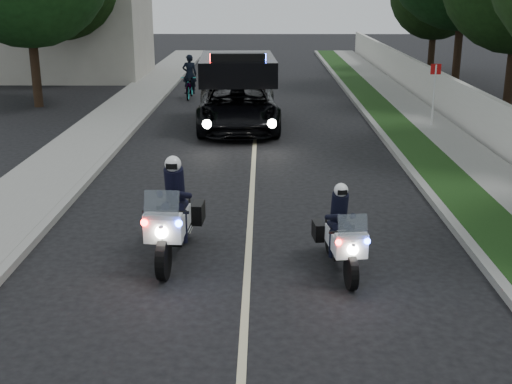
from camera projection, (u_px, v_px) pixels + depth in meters
ground at (246, 296)px, 10.37m from camera, size 120.00×120.00×0.00m
curb_right at (391, 146)px, 19.85m from camera, size 0.20×60.00×0.15m
grass_verge at (414, 146)px, 19.84m from camera, size 1.20×60.00×0.16m
sidewalk_right at (457, 146)px, 19.83m from camera, size 1.40×60.00×0.16m
property_wall at (493, 124)px, 19.61m from camera, size 0.22×60.00×1.50m
curb_left at (119, 145)px, 19.93m from camera, size 0.20×60.00×0.15m
sidewalk_left at (83, 145)px, 19.95m from camera, size 2.00×60.00×0.16m
building_far at (66, 10)px, 34.25m from camera, size 8.00×6.00×7.00m
lane_marking at (254, 148)px, 19.91m from camera, size 0.12×50.00×0.01m
police_moto_left at (175, 257)px, 11.88m from camera, size 0.89×2.21×1.84m
police_moto_right at (340, 269)px, 11.36m from camera, size 0.83×1.85×1.52m
police_suv at (238, 128)px, 22.72m from camera, size 2.98×5.93×2.82m
bicycle at (190, 98)px, 28.71m from camera, size 0.67×1.89×0.99m
cyclist at (190, 98)px, 28.71m from camera, size 0.64×0.46×1.68m
sign_post at (431, 129)px, 22.53m from camera, size 0.36×0.36×2.28m
tree_right_c at (506, 109)px, 26.20m from camera, size 7.08×7.08×9.89m
tree_right_d at (454, 89)px, 31.27m from camera, size 9.69×9.69×12.36m
tree_right_e at (430, 73)px, 37.22m from camera, size 6.35×6.35×8.36m
tree_left_near at (39, 107)px, 26.73m from camera, size 8.06×8.06×10.77m
tree_left_far at (72, 84)px, 33.07m from camera, size 7.15×7.15×9.70m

